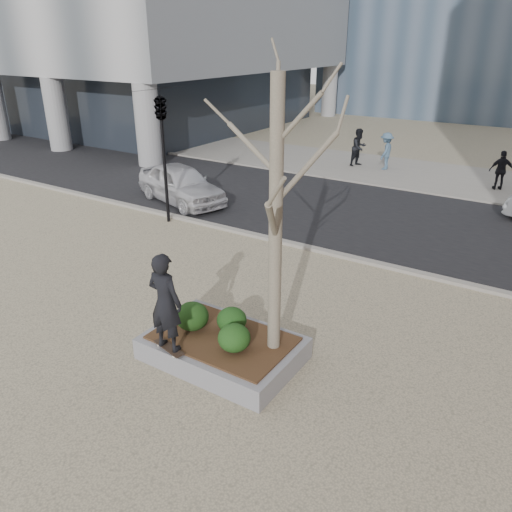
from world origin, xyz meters
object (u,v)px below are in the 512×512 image
Objects in this scene: skateboard at (169,349)px; planter at (223,348)px; police_car at (181,184)px; skateboarder at (165,302)px.

planter is at bearing 68.25° from skateboard.
planter is 10.66m from police_car.
skateboard is 0.18× the size of police_car.
skateboard is 1.01m from skateboarder.
police_car is (-6.90, 8.40, -0.74)m from skateboarder.
police_car is at bearing -52.50° from skateboarder.
police_car is at bearing 135.03° from planter.
planter is 1.67m from skateboarder.
skateboard is at bearing -125.64° from planter.
skateboard is 0.40× the size of skateboarder.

